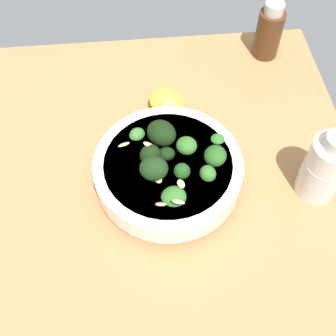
% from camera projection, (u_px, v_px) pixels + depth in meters
% --- Properties ---
extents(ground_plane, '(0.65, 0.65, 0.05)m').
position_uv_depth(ground_plane, '(156.00, 180.00, 0.70)').
color(ground_plane, '#996D42').
extents(bowl_of_broccoli, '(0.22, 0.22, 0.09)m').
position_uv_depth(bowl_of_broccoli, '(169.00, 169.00, 0.64)').
color(bowl_of_broccoli, silver).
rests_on(bowl_of_broccoli, ground_plane).
extents(lemon_wedge, '(0.08, 0.08, 0.04)m').
position_uv_depth(lemon_wedge, '(167.00, 102.00, 0.74)').
color(lemon_wedge, yellow).
rests_on(lemon_wedge, ground_plane).
extents(bottle_tall, '(0.06, 0.06, 0.13)m').
position_uv_depth(bottle_tall, '(324.00, 168.00, 0.62)').
color(bottle_tall, beige).
rests_on(bottle_tall, ground_plane).
extents(bottle_short, '(0.05, 0.05, 0.11)m').
position_uv_depth(bottle_short, '(269.00, 32.00, 0.80)').
color(bottle_short, '#472814').
rests_on(bottle_short, ground_plane).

